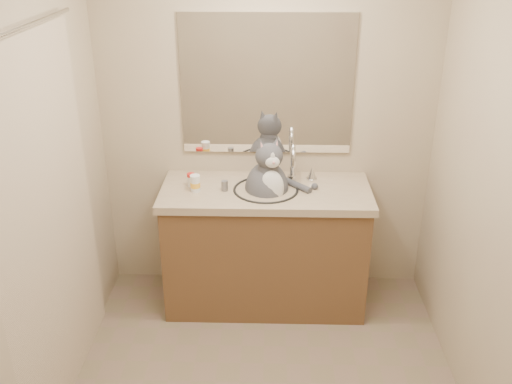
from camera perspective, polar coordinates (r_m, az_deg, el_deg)
room at (r=2.61m, az=0.82°, el=-1.45°), size 2.22×2.52×2.42m
vanity at (r=3.82m, az=0.95°, el=-5.22°), size 1.34×0.59×1.12m
mirror at (r=3.69m, az=1.11°, el=10.62°), size 1.10×0.02×0.90m
shower_curtain at (r=2.98m, az=-19.86°, el=-3.19°), size 0.02×1.30×1.93m
cat at (r=3.62m, az=1.17°, el=0.61°), size 0.47×0.38×0.56m
pill_bottle_redcap at (r=3.67m, az=-6.51°, el=1.23°), size 0.06×0.06×0.09m
pill_bottle_orange at (r=3.60m, az=-6.09°, el=0.85°), size 0.07×0.07×0.11m
grey_canister at (r=3.60m, az=-3.16°, el=0.63°), size 0.05×0.05×0.07m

